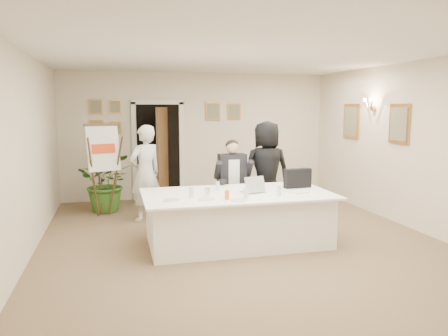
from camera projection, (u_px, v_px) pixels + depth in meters
floor at (241, 241)px, 6.71m from camera, size 7.00×7.00×0.00m
ceiling at (242, 54)px, 6.33m from camera, size 6.00×7.00×0.02m
wall_back at (198, 136)px, 9.88m from camera, size 6.00×0.10×2.80m
wall_front at (377, 196)px, 3.16m from camera, size 6.00×0.10×2.80m
wall_left at (25, 156)px, 5.80m from camera, size 0.10×7.00×2.80m
wall_right at (414, 146)px, 7.24m from camera, size 0.10×7.00×2.80m
doorway at (160, 153)px, 9.55m from camera, size 1.14×0.86×2.20m
pictures_back_wall at (162, 116)px, 9.60m from camera, size 3.40×0.06×0.80m
pictures_right_wall at (373, 122)px, 8.34m from camera, size 0.06×2.20×0.80m
wall_sconce at (370, 104)px, 8.27m from camera, size 0.20×0.30×0.24m
conference_table at (237, 218)px, 6.54m from camera, size 2.79×1.48×0.78m
seated_man at (233, 182)px, 7.60m from camera, size 0.68×0.72×1.50m
flip_chart at (103, 175)px, 8.12m from camera, size 0.62×0.47×1.71m
standing_man at (145, 173)px, 7.81m from camera, size 0.75×0.67×1.73m
standing_woman at (266, 171)px, 7.90m from camera, size 0.88×0.57×1.80m
potted_palm at (107, 182)px, 8.55m from camera, size 1.11×0.99×1.16m
laptop at (253, 183)px, 6.53m from camera, size 0.40×0.42×0.28m
laptop_bag at (298, 178)px, 6.89m from camera, size 0.44×0.16×0.31m
paper_stack at (299, 192)px, 6.49m from camera, size 0.30×0.25×0.03m
plate_left at (172, 200)px, 5.95m from camera, size 0.23×0.23×0.01m
plate_mid at (207, 199)px, 6.00m from camera, size 0.30×0.30×0.01m
plate_near at (239, 200)px, 5.96m from camera, size 0.25×0.25×0.01m
glass_a at (192, 193)px, 6.16m from camera, size 0.09×0.09×0.14m
glass_b at (246, 193)px, 6.10m from camera, size 0.07×0.07×0.14m
glass_c at (279, 191)px, 6.25m from camera, size 0.07×0.07×0.14m
glass_d at (218, 186)px, 6.68m from camera, size 0.06×0.06×0.14m
oj_glass at (227, 195)px, 6.02m from camera, size 0.08×0.08×0.13m
steel_jug at (208, 192)px, 6.26m from camera, size 0.10×0.10×0.11m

